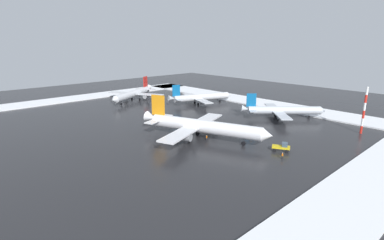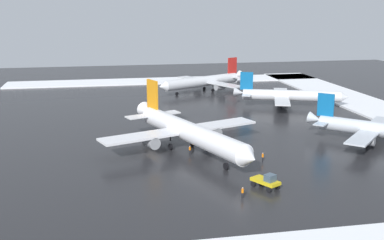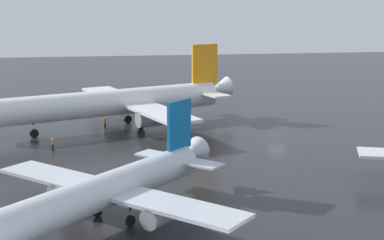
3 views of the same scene
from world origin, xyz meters
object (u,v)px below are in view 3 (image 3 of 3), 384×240
Objects in this scene: airplane_foreground_jet at (97,194)px; ground_crew_near_tug at (53,143)px; ground_crew_beside_wing at (105,122)px; airplane_far_rear at (119,102)px.

airplane_foreground_jet is 28.09m from ground_crew_near_tug.
ground_crew_beside_wing is (1.04, 39.69, -2.18)m from airplane_foreground_jet.
ground_crew_near_tug is at bearing -86.50° from ground_crew_beside_wing.
airplane_far_rear is at bearing 9.12° from ground_crew_near_tug.
airplane_foreground_jet reaches higher than ground_crew_beside_wing.
ground_crew_near_tug is 1.00× the size of ground_crew_beside_wing.
airplane_far_rear is at bearing 33.61° from ground_crew_beside_wing.
ground_crew_near_tug is 14.09m from ground_crew_beside_wing.
ground_crew_beside_wing is (6.87, 12.30, 0.00)m from ground_crew_near_tug.
airplane_foreground_jet is (-3.22, -39.73, -0.86)m from airplane_far_rear.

